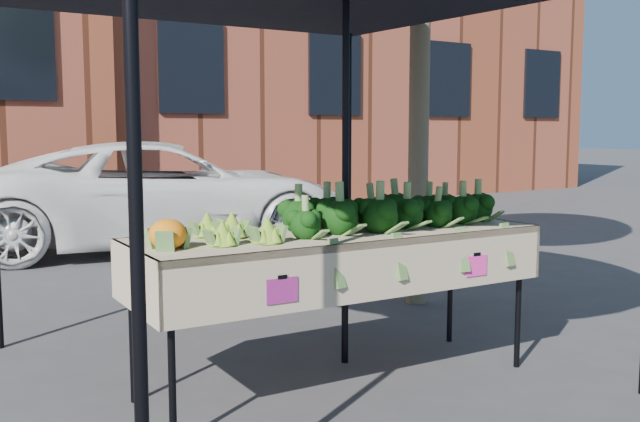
% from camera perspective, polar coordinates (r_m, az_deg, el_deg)
% --- Properties ---
extents(ground, '(90.00, 90.00, 0.00)m').
position_cam_1_polar(ground, '(4.55, 3.56, -12.61)').
color(ground, '#353538').
extents(table, '(2.43, 0.89, 0.90)m').
position_cam_1_polar(table, '(4.26, 1.47, -7.63)').
color(table, '#BCAA8C').
rests_on(table, ground).
extents(canopy, '(3.16, 3.16, 2.74)m').
position_cam_1_polar(canopy, '(4.40, -2.34, 4.94)').
color(canopy, black).
rests_on(canopy, ground).
extents(broccoli_heap, '(1.53, 0.56, 0.25)m').
position_cam_1_polar(broccoli_heap, '(4.39, 5.20, 0.40)').
color(broccoli_heap, black).
rests_on(broccoli_heap, table).
extents(romanesco_cluster, '(0.42, 0.56, 0.19)m').
position_cam_1_polar(romanesco_cluster, '(3.86, -6.98, -0.89)').
color(romanesco_cluster, '#89AD33').
rests_on(romanesco_cluster, table).
extents(cauliflower_pair, '(0.19, 0.19, 0.17)m').
position_cam_1_polar(cauliflower_pair, '(3.63, -11.86, -1.59)').
color(cauliflower_pair, orange).
rests_on(cauliflower_pair, table).
extents(vehicle, '(1.88, 2.49, 4.79)m').
position_cam_1_polar(vehicle, '(9.30, -12.29, 11.93)').
color(vehicle, white).
rests_on(vehicle, ground).
extents(street_tree, '(2.50, 2.50, 4.93)m').
position_cam_1_polar(street_tree, '(6.26, 7.89, 15.41)').
color(street_tree, '#1E4C14').
rests_on(street_tree, ground).
extents(building_right, '(12.00, 8.00, 8.50)m').
position_cam_1_polar(building_right, '(18.81, -2.00, 14.92)').
color(building_right, brown).
rests_on(building_right, ground).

